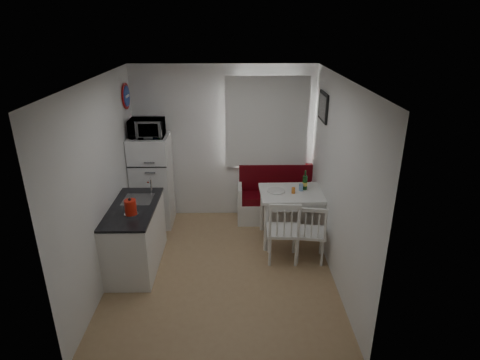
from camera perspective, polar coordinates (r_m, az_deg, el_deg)
The scene contains 22 objects.
floor at distance 5.73m, azimuth -2.52°, elevation -12.57°, with size 3.00×3.50×0.02m, color tan.
ceiling at distance 4.77m, azimuth -3.05°, elevation 14.12°, with size 3.00×3.50×0.02m, color white.
wall_back at distance 6.76m, azimuth -2.28°, elevation 5.21°, with size 3.00×0.02×2.60m, color white.
wall_front at distance 3.56m, azimuth -3.69°, elevation -11.32°, with size 3.00×0.02×2.60m, color white.
wall_left at distance 5.38m, azimuth -18.95°, elevation -0.53°, with size 0.02×3.50×2.60m, color white.
wall_right at distance 5.27m, azimuth 13.76°, elevation -0.38°, with size 0.02×3.50×2.60m, color white.
window at distance 6.66m, azimuth 3.76°, elevation 7.83°, with size 1.22×0.06×1.47m, color white.
curtain at distance 6.58m, azimuth 3.82°, elevation 8.10°, with size 1.35×0.02×1.50m, color white.
kitchen_counter at distance 5.79m, azimuth -14.62°, elevation -7.67°, with size 0.62×1.32×1.16m.
wall_sign at distance 6.48m, azimuth -15.84°, elevation 11.41°, with size 0.40×0.40×0.03m, color navy.
picture_frame at distance 6.08m, azimuth 11.72°, elevation 10.16°, with size 0.04×0.52×0.42m, color black.
bench at distance 6.92m, azimuth 5.17°, elevation -3.19°, with size 1.33×0.51×0.95m.
dining_table at distance 6.16m, azimuth 7.93°, elevation -2.46°, with size 1.10×0.79×0.81m.
chair_left at distance 5.59m, azimuth 6.28°, elevation -6.50°, with size 0.47×0.45×0.52m.
chair_right at distance 5.68m, azimuth 10.24°, elevation -6.74°, with size 0.48×0.46×0.48m.
fridge at distance 6.74m, azimuth -12.36°, elevation -0.16°, with size 0.61×0.61×1.53m, color white.
microwave at distance 6.42m, azimuth -13.10°, elevation 7.21°, with size 0.52×0.35×0.29m, color white.
kettle at distance 5.30m, azimuth -15.30°, elevation -3.76°, with size 0.18×0.18×0.24m, color red.
wine_bottle at distance 6.18m, azimuth 9.24°, elevation 0.00°, with size 0.08×0.08×0.31m, color #133D16, non-canonical shape.
drinking_glass_orange at distance 6.05m, azimuth 7.60°, elevation -1.49°, with size 0.05×0.05×0.09m, color orange.
drinking_glass_blue at distance 6.16m, azimuth 8.67°, elevation -1.04°, with size 0.06×0.06×0.11m, color #7EA8D7.
plate at distance 6.10m, azimuth 5.17°, elevation -1.55°, with size 0.27×0.27×0.02m, color white.
Camera 1 is at (0.19, -4.72, 3.25)m, focal length 30.00 mm.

